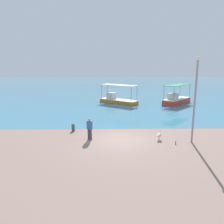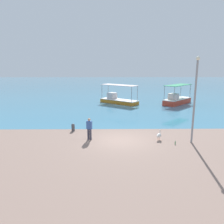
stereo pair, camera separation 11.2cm
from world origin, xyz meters
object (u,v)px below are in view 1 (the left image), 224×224
(fishing_boat_center, at_px, (176,100))
(pelican, at_px, (159,135))
(fisherman_standing, at_px, (90,128))
(glass_bottle, at_px, (176,143))
(mooring_bollard, at_px, (73,127))
(lamp_post, at_px, (195,96))
(fishing_boat_near_left, at_px, (118,99))

(fishing_boat_center, bearing_deg, pelican, -111.28)
(fishing_boat_center, distance_m, pelican, 17.00)
(fisherman_standing, height_order, glass_bottle, fisherman_standing)
(fishing_boat_center, relative_size, pelican, 6.61)
(mooring_bollard, height_order, fisherman_standing, fisherman_standing)
(lamp_post, distance_m, fisherman_standing, 8.00)
(fishing_boat_near_left, bearing_deg, lamp_post, -74.58)
(fisherman_standing, bearing_deg, lamp_post, -5.23)
(fisherman_standing, bearing_deg, fishing_boat_center, 53.92)
(fisherman_standing, bearing_deg, fishing_boat_near_left, 80.28)
(mooring_bollard, distance_m, fisherman_standing, 2.83)
(mooring_bollard, bearing_deg, pelican, -19.02)
(pelican, bearing_deg, fishing_boat_near_left, 98.43)
(fishing_boat_near_left, height_order, lamp_post, lamp_post)
(lamp_post, bearing_deg, fisherman_standing, 174.77)
(lamp_post, relative_size, fisherman_standing, 3.65)
(lamp_post, distance_m, glass_bottle, 3.61)
(glass_bottle, bearing_deg, mooring_bollard, 156.91)
(fishing_boat_near_left, bearing_deg, pelican, -81.57)
(lamp_post, relative_size, glass_bottle, 22.85)
(fisherman_standing, bearing_deg, pelican, -1.34)
(lamp_post, height_order, mooring_bollard, lamp_post)
(pelican, bearing_deg, fishing_boat_center, 68.72)
(mooring_bollard, relative_size, fisherman_standing, 0.39)
(fishing_boat_center, relative_size, fishing_boat_near_left, 0.92)
(fishing_boat_center, xyz_separation_m, glass_bottle, (-5.21, -16.81, -0.54))
(fishing_boat_near_left, relative_size, fisherman_standing, 3.41)
(fishing_boat_center, height_order, glass_bottle, fishing_boat_center)
(fishing_boat_near_left, bearing_deg, fisherman_standing, -99.72)
(glass_bottle, bearing_deg, fishing_boat_center, 72.78)
(fishing_boat_center, distance_m, glass_bottle, 17.61)
(glass_bottle, bearing_deg, fishing_boat_near_left, 101.01)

